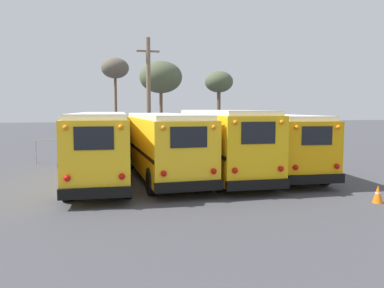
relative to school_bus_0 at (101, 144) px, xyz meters
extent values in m
plane|color=#424247|center=(4.28, -0.27, -1.71)|extent=(160.00, 160.00, 0.00)
cube|color=yellow|center=(0.00, 0.02, -0.06)|extent=(2.60, 10.05, 2.56)
cube|color=white|center=(0.00, 0.02, 1.32)|extent=(2.40, 9.65, 0.20)
cube|color=black|center=(-0.14, -5.02, -1.17)|extent=(2.37, 0.27, 0.36)
cube|color=black|center=(-0.14, -4.99, 0.64)|extent=(1.28, 0.07, 0.77)
sphere|color=red|center=(-1.01, -5.00, -0.64)|extent=(0.22, 0.22, 0.22)
sphere|color=orange|center=(-1.01, -5.00, 1.00)|extent=(0.18, 0.18, 0.18)
sphere|color=red|center=(0.73, -5.05, -0.64)|extent=(0.22, 0.22, 0.22)
sphere|color=orange|center=(0.73, -5.05, 1.00)|extent=(0.18, 0.18, 0.18)
cube|color=black|center=(-1.17, 0.05, -0.26)|extent=(0.29, 9.79, 0.14)
cube|color=black|center=(1.17, -0.01, -0.26)|extent=(0.29, 9.79, 0.14)
cylinder|color=black|center=(-0.98, 3.74, -1.19)|extent=(0.31, 1.04, 1.03)
cylinder|color=black|center=(1.18, 3.68, -1.19)|extent=(0.31, 1.04, 1.03)
cylinder|color=black|center=(-1.18, -3.65, -1.19)|extent=(0.31, 1.04, 1.03)
cylinder|color=black|center=(0.98, -3.71, -1.19)|extent=(0.31, 1.04, 1.03)
cube|color=yellow|center=(2.85, 0.09, -0.09)|extent=(2.92, 9.63, 2.50)
cube|color=white|center=(2.85, 0.09, 1.26)|extent=(2.71, 9.24, 0.20)
cube|color=black|center=(3.09, -4.71, -1.16)|extent=(2.50, 0.33, 0.36)
cube|color=black|center=(3.09, -4.68, 0.60)|extent=(1.34, 0.10, 0.75)
sphere|color=red|center=(2.18, -4.76, -0.65)|extent=(0.22, 0.22, 0.22)
sphere|color=orange|center=(2.18, -4.76, 0.94)|extent=(0.18, 0.18, 0.18)
sphere|color=red|center=(4.01, -4.67, -0.65)|extent=(0.22, 0.22, 0.22)
sphere|color=orange|center=(4.01, -4.67, 0.94)|extent=(0.18, 0.18, 0.18)
cube|color=black|center=(1.62, 0.02, -0.27)|extent=(0.50, 9.32, 0.14)
cube|color=black|center=(4.08, 0.15, -0.27)|extent=(0.50, 9.32, 0.14)
cylinder|color=black|center=(1.54, 3.48, -1.18)|extent=(0.33, 1.07, 1.06)
cylinder|color=black|center=(3.82, 3.60, -1.18)|extent=(0.33, 1.07, 1.06)
cylinder|color=black|center=(1.89, -3.43, -1.18)|extent=(0.33, 1.07, 1.06)
cylinder|color=black|center=(4.17, -3.31, -1.18)|extent=(0.33, 1.07, 1.06)
cube|color=yellow|center=(5.70, -0.04, -0.02)|extent=(2.44, 9.42, 2.71)
cube|color=white|center=(5.70, -0.04, 1.43)|extent=(2.25, 9.04, 0.20)
cube|color=black|center=(5.68, -4.78, -1.20)|extent=(2.45, 0.21, 0.36)
cube|color=black|center=(5.68, -4.75, 0.72)|extent=(1.32, 0.04, 0.81)
sphere|color=red|center=(4.78, -4.78, -0.63)|extent=(0.22, 0.22, 0.22)
sphere|color=orange|center=(4.78, -4.78, 1.11)|extent=(0.18, 0.18, 0.18)
sphere|color=red|center=(6.58, -4.79, -0.63)|extent=(0.22, 0.22, 0.22)
sphere|color=orange|center=(6.58, -4.79, 1.11)|extent=(0.18, 0.18, 0.18)
cube|color=black|center=(4.49, -0.03, -0.22)|extent=(0.06, 9.22, 0.14)
cube|color=black|center=(6.92, -0.04, -0.22)|extent=(0.06, 9.22, 0.14)
cylinder|color=black|center=(4.60, 3.37, -1.23)|extent=(0.28, 0.94, 0.94)
cylinder|color=black|center=(6.84, 3.36, -1.23)|extent=(0.28, 0.94, 0.94)
cylinder|color=black|center=(4.57, -3.43, -1.23)|extent=(0.28, 0.94, 0.94)
cylinder|color=black|center=(6.81, -3.44, -1.23)|extent=(0.28, 0.94, 0.94)
cube|color=#E5A00C|center=(8.55, 0.42, -0.12)|extent=(2.85, 9.70, 2.45)
cube|color=white|center=(8.55, 0.42, 1.20)|extent=(2.64, 9.31, 0.20)
cube|color=black|center=(8.28, -4.41, -1.16)|extent=(2.37, 0.33, 0.36)
cube|color=black|center=(8.28, -4.38, 0.55)|extent=(1.27, 0.10, 0.73)
sphere|color=red|center=(7.42, -4.37, -0.67)|extent=(0.22, 0.22, 0.22)
sphere|color=orange|center=(7.42, -4.37, 0.88)|extent=(0.18, 0.18, 0.18)
sphere|color=red|center=(9.15, -4.46, -0.67)|extent=(0.22, 0.22, 0.22)
sphere|color=orange|center=(9.15, -4.46, 0.88)|extent=(0.18, 0.18, 0.18)
cube|color=black|center=(7.38, 0.48, -0.30)|extent=(0.55, 9.38, 0.14)
cube|color=black|center=(9.72, 0.35, -0.30)|extent=(0.55, 9.38, 0.14)
cylinder|color=black|center=(7.67, 3.97, -1.19)|extent=(0.34, 1.05, 1.03)
cylinder|color=black|center=(9.82, 3.85, -1.19)|extent=(0.34, 1.05, 1.03)
cylinder|color=black|center=(7.28, -3.01, -1.19)|extent=(0.34, 1.05, 1.03)
cylinder|color=black|center=(9.43, -3.13, -1.19)|extent=(0.34, 1.05, 1.03)
cylinder|color=#75604C|center=(3.48, 12.41, 2.74)|extent=(0.35, 0.35, 8.88)
cube|color=#75604C|center=(3.48, 12.41, 6.11)|extent=(1.80, 0.14, 0.14)
cylinder|color=brown|center=(11.13, 18.57, 0.90)|extent=(0.36, 0.36, 5.21)
ellipsoid|color=#4C563D|center=(11.13, 18.57, 4.28)|extent=(2.82, 2.82, 2.11)
cylinder|color=brown|center=(1.08, 21.11, 1.60)|extent=(0.27, 0.27, 6.61)
ellipsoid|color=#5B5447|center=(1.08, 21.11, 5.66)|extent=(2.75, 2.75, 2.06)
cylinder|color=brown|center=(4.91, 15.53, 0.82)|extent=(0.28, 0.28, 5.05)
ellipsoid|color=#4C563D|center=(4.91, 15.53, 4.38)|extent=(3.75, 3.75, 2.81)
cylinder|color=#939399|center=(-4.00, 6.45, -1.01)|extent=(0.06, 0.06, 1.40)
cylinder|color=#939399|center=(-1.63, 6.45, -1.01)|extent=(0.06, 0.06, 1.40)
cylinder|color=#939399|center=(0.73, 6.45, -1.01)|extent=(0.06, 0.06, 1.40)
cylinder|color=#939399|center=(3.09, 6.45, -1.01)|extent=(0.06, 0.06, 1.40)
cylinder|color=#939399|center=(5.46, 6.45, -1.01)|extent=(0.06, 0.06, 1.40)
cylinder|color=#939399|center=(7.82, 6.45, -1.01)|extent=(0.06, 0.06, 1.40)
cylinder|color=#939399|center=(10.19, 6.45, -1.01)|extent=(0.06, 0.06, 1.40)
cylinder|color=#939399|center=(12.55, 6.45, -1.01)|extent=(0.06, 0.06, 1.40)
cylinder|color=#939399|center=(4.28, 6.45, -0.31)|extent=(16.55, 0.04, 0.04)
cone|color=orange|center=(9.54, -6.34, -1.39)|extent=(0.36, 0.36, 0.64)
cylinder|color=white|center=(9.54, -6.34, -1.35)|extent=(0.17, 0.17, 0.06)
camera|label=1|loc=(0.34, -17.53, 1.60)|focal=35.00mm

